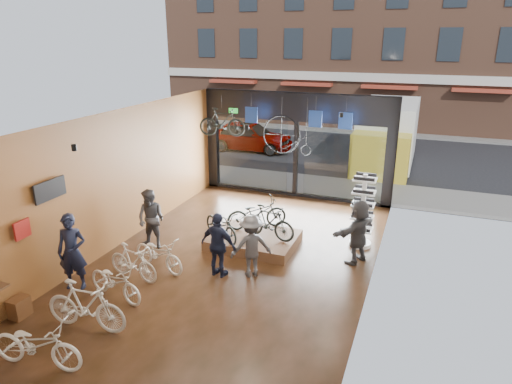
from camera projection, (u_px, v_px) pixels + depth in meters
The scene contains 34 objects.
ground_plane at pixel (230, 267), 11.82m from camera, with size 7.00×12.00×0.04m, color black.
ceiling at pixel (227, 120), 10.57m from camera, with size 7.00×12.00×0.04m, color black.
wall_left at pixel (110, 182), 12.37m from camera, with size 0.04×12.00×3.80m, color #A15C37.
wall_right at pixel (375, 217), 10.01m from camera, with size 0.04×12.00×3.80m, color beige.
wall_back at pixel (38, 345), 5.87m from camera, with size 7.00×0.04×3.80m, color beige.
storefront at pixel (296, 146), 16.50m from camera, with size 7.00×0.26×3.80m, color black, non-canonical shape.
exit_sign at pixel (233, 111), 16.82m from camera, with size 0.35×0.06×0.18m, color #198C26.
street_road at pixel (340, 145), 25.07m from camera, with size 30.00×18.00×0.02m, color black.
sidewalk_near at pixel (303, 184), 18.16m from camera, with size 30.00×2.40×0.12m, color slate.
sidewalk_far at pixel (353, 130), 28.59m from camera, with size 30.00×2.00×0.12m, color slate.
opposite_building at pixel (367, 13), 28.54m from camera, with size 26.00×5.00×14.00m, color brown.
street_car at pixel (249, 136), 23.59m from camera, with size 1.80×4.47×1.52m, color gray.
box_truck at pixel (386, 137), 20.17m from camera, with size 2.39×7.18×2.83m, color silver, non-canonical shape.
floor_bike_0 at pixel (37, 344), 8.12m from camera, with size 0.62×1.79×0.94m, color beige.
floor_bike_1 at pixel (86, 306), 9.15m from camera, with size 0.51×1.80×1.08m, color beige.
floor_bike_2 at pixel (115, 281), 10.27m from camera, with size 0.57×1.63×0.85m, color beige.
floor_bike_3 at pixel (133, 262), 11.10m from camera, with size 0.42×1.50×0.90m, color beige.
floor_bike_4 at pixel (159, 254), 11.56m from camera, with size 0.58×1.67×0.88m, color beige.
display_platform at pixel (254, 240), 12.98m from camera, with size 2.40×1.80×0.30m, color #55341F.
display_bike_left at pixel (221, 225), 12.62m from camera, with size 0.54×1.56×0.82m, color black.
display_bike_mid at pixel (268, 222), 12.62m from camera, with size 0.45×1.60×0.96m, color black.
display_bike_right at pixel (257, 213), 13.31m from camera, with size 0.62×1.77×0.93m, color black.
customer_0 at pixel (72, 252), 10.56m from camera, with size 0.68×0.44×1.86m, color #161C33.
customer_1 at pixel (151, 219), 12.64m from camera, with size 0.83×0.64×1.70m, color #3F3F44.
customer_2 at pixel (219, 245), 11.13m from camera, with size 0.97×0.40×1.66m, color #161C33.
customer_3 at pixel (251, 246), 11.16m from camera, with size 1.03×0.59×1.59m, color #3F3F44.
customer_5 at pixel (358, 231), 11.82m from camera, with size 1.61×0.51×1.73m, color #3F3F44.
sunglasses_rack at pixel (362, 211), 12.68m from camera, with size 0.62×0.51×2.12m, color white, non-canonical shape.
wall_merch at pixel (11, 259), 9.43m from camera, with size 0.40×2.40×2.60m, color navy, non-canonical shape.
penny_farthing at pixel (289, 137), 15.06m from camera, with size 1.62×0.06×1.29m, color black, non-canonical shape.
hung_bike at pixel (222, 122), 15.27m from camera, with size 0.45×1.58×0.95m, color black.
jersey_left at pixel (251, 115), 15.89m from camera, with size 0.45×0.03×0.55m, color #1E3F99.
jersey_mid at pixel (315, 119), 15.13m from camera, with size 0.45×0.03×0.55m, color #1E3F99.
jersey_right at pixel (345, 121), 14.79m from camera, with size 0.45×0.03×0.55m, color #1E3F99.
Camera 1 is at (4.37, -9.61, 5.68)m, focal length 32.00 mm.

